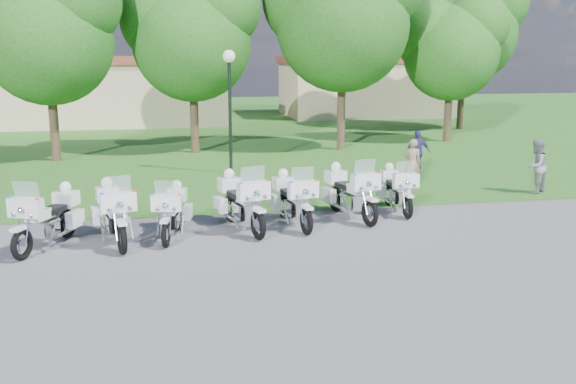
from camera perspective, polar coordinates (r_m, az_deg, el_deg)
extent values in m
plane|color=slate|center=(14.57, 0.61, -4.64)|extent=(100.00, 100.00, 0.00)
cube|color=#2A641F|center=(40.99, -6.86, 6.17)|extent=(100.00, 48.00, 0.01)
torus|color=black|center=(14.47, -22.58, -4.33)|extent=(0.39, 0.68, 0.68)
torus|color=black|center=(15.86, -19.03, -2.66)|extent=(0.39, 0.68, 0.68)
cube|color=white|center=(14.36, -22.74, -2.99)|extent=(0.35, 0.48, 0.07)
cube|color=white|center=(14.48, -22.29, -1.30)|extent=(0.77, 0.51, 0.41)
cube|color=silver|center=(14.45, -22.27, 0.14)|extent=(0.57, 0.34, 0.38)
sphere|color=red|center=(14.20, -21.41, -0.67)|extent=(0.09, 0.09, 0.09)
sphere|color=#1426E5|center=(14.57, -23.54, -0.53)|extent=(0.09, 0.09, 0.09)
cube|color=silver|center=(15.14, -20.71, -3.00)|extent=(0.54, 0.66, 0.35)
cube|color=white|center=(14.86, -21.33, -1.90)|extent=(0.51, 0.62, 0.22)
cube|color=black|center=(15.31, -20.19, -1.50)|extent=(0.57, 0.72, 0.12)
cube|color=white|center=(15.54, -18.40, -2.26)|extent=(0.38, 0.56, 0.37)
cube|color=white|center=(15.85, -20.30, -2.12)|extent=(0.38, 0.56, 0.37)
cube|color=white|center=(15.75, -19.12, -0.52)|extent=(0.61, 0.57, 0.33)
sphere|color=white|center=(15.70, -19.19, 0.43)|extent=(0.27, 0.27, 0.27)
torus|color=black|center=(14.20, -14.55, -4.04)|extent=(0.29, 0.72, 0.70)
torus|color=black|center=(15.90, -15.62, -2.37)|extent=(0.29, 0.72, 0.70)
cube|color=white|center=(14.08, -14.61, -2.63)|extent=(0.29, 0.49, 0.07)
cube|color=white|center=(14.24, -14.87, -0.87)|extent=(0.79, 0.42, 0.42)
cube|color=silver|center=(14.23, -14.99, 0.63)|extent=(0.60, 0.26, 0.39)
sphere|color=red|center=(14.19, -13.54, -0.01)|extent=(0.09, 0.09, 0.09)
sphere|color=#1426E5|center=(14.09, -16.22, -0.25)|extent=(0.09, 0.09, 0.09)
cube|color=silver|center=(15.04, -15.15, -2.68)|extent=(0.48, 0.65, 0.36)
cube|color=white|center=(14.71, -15.08, -1.52)|extent=(0.45, 0.61, 0.23)
cube|color=black|center=(15.26, -15.41, -1.14)|extent=(0.50, 0.72, 0.13)
cube|color=white|center=(15.75, -14.44, -1.77)|extent=(0.31, 0.57, 0.38)
cube|color=white|center=(15.67, -16.71, -1.97)|extent=(0.31, 0.57, 0.38)
cube|color=white|center=(15.79, -15.76, -0.17)|extent=(0.59, 0.52, 0.34)
sphere|color=white|center=(15.74, -15.82, 0.81)|extent=(0.27, 0.27, 0.27)
torus|color=black|center=(14.49, -10.80, -3.71)|extent=(0.23, 0.63, 0.62)
torus|color=black|center=(15.98, -9.78, -2.17)|extent=(0.23, 0.63, 0.62)
cube|color=white|center=(14.39, -10.87, -2.49)|extent=(0.24, 0.43, 0.06)
cube|color=white|center=(14.53, -10.75, -0.95)|extent=(0.70, 0.34, 0.37)
cube|color=silver|center=(14.51, -10.76, 0.35)|extent=(0.53, 0.21, 0.35)
sphere|color=red|center=(14.38, -9.66, -0.32)|extent=(0.08, 0.08, 0.08)
sphere|color=#1426E5|center=(14.49, -11.97, -0.32)|extent=(0.08, 0.08, 0.08)
cube|color=silver|center=(15.22, -10.27, -2.48)|extent=(0.40, 0.57, 0.31)
cube|color=white|center=(14.93, -10.46, -1.49)|extent=(0.38, 0.53, 0.20)
cube|color=black|center=(15.41, -10.13, -1.12)|extent=(0.42, 0.62, 0.11)
cube|color=white|center=(15.77, -8.89, -1.75)|extent=(0.25, 0.50, 0.33)
cube|color=white|center=(15.86, -10.87, -1.74)|extent=(0.25, 0.50, 0.33)
cube|color=white|center=(15.88, -9.83, -0.24)|extent=(0.50, 0.45, 0.30)
sphere|color=white|center=(15.83, -9.86, 0.61)|extent=(0.24, 0.24, 0.24)
torus|color=black|center=(14.82, -2.67, -2.96)|extent=(0.32, 0.72, 0.71)
torus|color=black|center=(16.44, -5.17, -1.48)|extent=(0.32, 0.72, 0.71)
cube|color=white|center=(14.71, -2.65, -1.58)|extent=(0.31, 0.50, 0.07)
cube|color=white|center=(14.86, -3.07, 0.11)|extent=(0.80, 0.45, 0.42)
cube|color=silver|center=(14.85, -3.18, 1.55)|extent=(0.61, 0.28, 0.40)
sphere|color=red|center=(14.90, -1.78, 0.94)|extent=(0.10, 0.10, 0.10)
sphere|color=#1426E5|center=(14.64, -4.20, 0.71)|extent=(0.10, 0.10, 0.10)
cube|color=silver|center=(15.62, -4.02, -1.71)|extent=(0.50, 0.67, 0.36)
cube|color=white|center=(15.30, -3.68, -0.57)|extent=(0.47, 0.62, 0.23)
cube|color=black|center=(15.83, -4.47, -0.23)|extent=(0.52, 0.73, 0.13)
cube|color=white|center=(16.37, -3.94, -0.87)|extent=(0.33, 0.58, 0.38)
cube|color=white|center=(16.15, -6.03, -1.09)|extent=(0.33, 0.58, 0.38)
cube|color=white|center=(16.34, -5.25, 0.68)|extent=(0.60, 0.54, 0.34)
sphere|color=white|center=(16.28, -5.27, 1.63)|extent=(0.28, 0.28, 0.28)
torus|color=black|center=(15.22, 1.65, -2.62)|extent=(0.23, 0.69, 0.67)
torus|color=black|center=(16.78, -0.40, -1.21)|extent=(0.23, 0.69, 0.67)
cube|color=white|center=(15.12, 1.69, -1.35)|extent=(0.24, 0.46, 0.07)
cube|color=white|center=(15.26, 1.36, 0.22)|extent=(0.75, 0.34, 0.40)
cube|color=silver|center=(15.25, 1.29, 1.56)|extent=(0.57, 0.20, 0.38)
sphere|color=red|center=(15.28, 2.58, 0.96)|extent=(0.09, 0.09, 0.09)
sphere|color=#1426E5|center=(15.06, 0.30, 0.80)|extent=(0.09, 0.09, 0.09)
cube|color=silver|center=(15.99, 0.55, -1.44)|extent=(0.42, 0.61, 0.34)
cube|color=white|center=(15.69, 0.85, -0.39)|extent=(0.39, 0.56, 0.22)
cube|color=black|center=(16.19, 0.20, -0.07)|extent=(0.43, 0.67, 0.12)
cube|color=white|center=(16.70, 0.75, -0.68)|extent=(0.25, 0.54, 0.36)
cube|color=white|center=(16.51, -1.22, -0.83)|extent=(0.25, 0.54, 0.36)
cube|color=white|center=(16.68, -0.43, 0.79)|extent=(0.53, 0.47, 0.32)
sphere|color=white|center=(16.63, -0.44, 1.67)|extent=(0.26, 0.26, 0.26)
torus|color=black|center=(16.06, 7.29, -1.88)|extent=(0.30, 0.71, 0.70)
torus|color=black|center=(17.55, 4.27, -0.61)|extent=(0.30, 0.71, 0.70)
cube|color=white|center=(15.96, 7.36, -0.62)|extent=(0.29, 0.49, 0.07)
cube|color=white|center=(16.10, 6.91, 0.90)|extent=(0.79, 0.42, 0.42)
cube|color=silver|center=(16.09, 6.83, 2.21)|extent=(0.60, 0.26, 0.39)
sphere|color=red|center=(16.18, 8.06, 1.64)|extent=(0.09, 0.09, 0.09)
sphere|color=#1426E5|center=(15.84, 6.02, 1.47)|extent=(0.09, 0.09, 0.09)
cube|color=silver|center=(16.79, 5.68, -0.79)|extent=(0.48, 0.65, 0.35)
cube|color=white|center=(16.50, 6.14, 0.27)|extent=(0.45, 0.61, 0.23)
cube|color=black|center=(16.98, 5.18, 0.56)|extent=(0.50, 0.71, 0.13)
cube|color=white|center=(17.53, 5.42, -0.05)|extent=(0.31, 0.57, 0.38)
cube|color=white|center=(17.23, 3.61, -0.23)|extent=(0.31, 0.57, 0.38)
cube|color=white|center=(17.45, 4.25, 1.38)|extent=(0.58, 0.52, 0.33)
sphere|color=white|center=(17.41, 4.26, 2.26)|extent=(0.27, 0.27, 0.27)
torus|color=black|center=(16.98, 10.59, -1.34)|extent=(0.14, 0.63, 0.62)
torus|color=black|center=(18.44, 8.93, -0.22)|extent=(0.14, 0.63, 0.62)
cube|color=white|center=(16.90, 10.66, -0.28)|extent=(0.18, 0.41, 0.07)
cube|color=white|center=(17.04, 10.44, 1.02)|extent=(0.68, 0.24, 0.37)
cube|color=silver|center=(17.03, 10.42, 2.13)|extent=(0.52, 0.13, 0.35)
sphere|color=red|center=(17.06, 11.47, 1.59)|extent=(0.08, 0.08, 0.08)
sphere|color=#1426E5|center=(16.86, 9.57, 1.54)|extent=(0.08, 0.08, 0.08)
cube|color=silver|center=(17.70, 9.72, -0.39)|extent=(0.33, 0.53, 0.32)
cube|color=white|center=(17.43, 10.00, 0.50)|extent=(0.31, 0.49, 0.21)
cube|color=black|center=(17.90, 9.47, 0.76)|extent=(0.33, 0.59, 0.11)
cube|color=white|center=(18.37, 9.91, 0.21)|extent=(0.18, 0.49, 0.34)
cube|color=white|center=(18.20, 8.25, 0.15)|extent=(0.18, 0.49, 0.34)
cube|color=white|center=(18.36, 8.96, 1.48)|extent=(0.46, 0.38, 0.30)
sphere|color=white|center=(18.32, 8.99, 2.23)|extent=(0.24, 0.24, 0.24)
cylinder|color=black|center=(23.01, -5.16, 6.57)|extent=(0.12, 0.12, 3.99)
sphere|color=white|center=(22.90, -5.27, 11.93)|extent=(0.44, 0.44, 0.44)
cylinder|color=#38281C|center=(27.32, -20.12, 6.23)|extent=(0.36, 0.36, 3.48)
sphere|color=#254B15|center=(27.21, -20.59, 12.53)|extent=(5.07, 5.07, 5.07)
sphere|color=#254B15|center=(27.84, -22.92, 14.29)|extent=(3.80, 3.80, 3.80)
sphere|color=#254B15|center=(26.80, -18.34, 15.76)|extent=(3.48, 3.48, 3.48)
cylinder|color=#38281C|center=(28.24, -8.34, 6.98)|extent=(0.36, 0.36, 3.46)
sphere|color=#254B15|center=(28.14, -8.53, 13.05)|extent=(5.03, 5.03, 5.03)
sphere|color=#254B15|center=(28.54, -10.91, 14.85)|extent=(3.77, 3.77, 3.77)
sphere|color=#254B15|center=(27.96, -6.09, 16.02)|extent=(3.46, 3.46, 3.46)
cylinder|color=#38281C|center=(28.93, 4.75, 7.72)|extent=(0.36, 0.36, 4.00)
sphere|color=#254B15|center=(28.87, 4.88, 14.56)|extent=(5.81, 5.81, 5.81)
cylinder|color=#38281C|center=(32.53, 14.03, 7.13)|extent=(0.36, 0.36, 3.13)
sphere|color=#254B15|center=(32.42, 14.28, 11.89)|extent=(4.56, 4.56, 4.56)
sphere|color=#254B15|center=(32.36, 12.45, 13.49)|extent=(3.42, 3.42, 3.42)
sphere|color=#254B15|center=(32.66, 16.37, 14.03)|extent=(3.13, 3.13, 3.13)
cylinder|color=#38281C|center=(38.17, 15.15, 8.36)|extent=(0.36, 0.36, 3.94)
sphere|color=#254B15|center=(38.12, 15.43, 13.47)|extent=(5.73, 5.73, 5.73)
sphere|color=#254B15|center=(38.05, 13.47, 15.19)|extent=(4.30, 4.30, 4.30)
sphere|color=#254B15|center=(38.48, 17.68, 15.72)|extent=(3.94, 3.94, 3.94)
cube|color=#BCAE87|center=(41.87, -15.33, 8.42)|extent=(14.00, 8.00, 3.60)
cube|color=brown|center=(41.81, -15.49, 11.22)|extent=(14.56, 8.32, 0.50)
cube|color=#BCAE87|center=(45.85, 6.82, 9.05)|extent=(11.00, 7.00, 3.60)
cube|color=brown|center=(45.79, 6.89, 11.61)|extent=(11.44, 7.28, 0.50)
imported|color=#8B715E|center=(21.04, 10.97, 2.54)|extent=(0.66, 0.53, 1.56)
imported|color=gray|center=(21.13, 21.16, 2.13)|extent=(1.02, 0.97, 1.66)
imported|color=navy|center=(23.42, 11.45, 3.48)|extent=(0.92, 0.41, 1.56)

